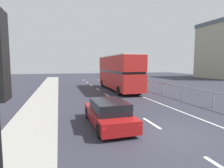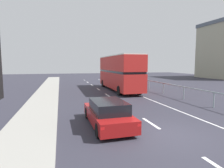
{
  "view_description": "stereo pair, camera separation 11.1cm",
  "coord_description": "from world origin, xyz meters",
  "views": [
    {
      "loc": [
        -4.78,
        -7.36,
        3.19
      ],
      "look_at": [
        -0.54,
        7.65,
        1.56
      ],
      "focal_mm": 30.17,
      "sensor_mm": 36.0,
      "label": 1
    },
    {
      "loc": [
        -4.68,
        -7.39,
        3.19
      ],
      "look_at": [
        -0.54,
        7.65,
        1.56
      ],
      "focal_mm": 30.17,
      "sensor_mm": 36.0,
      "label": 2
    }
  ],
  "objects": [
    {
      "name": "hatchback_car_near",
      "position": [
        -2.35,
        1.91,
        0.65
      ],
      "size": [
        1.89,
        4.56,
        1.34
      ],
      "rotation": [
        0.0,
        0.0,
        0.02
      ],
      "color": "maroon",
      "rests_on": "ground"
    },
    {
      "name": "lane_paint_markings",
      "position": [
        1.98,
        8.98,
        0.0
      ],
      "size": [
        3.26,
        46.0,
        0.01
      ],
      "color": "silver",
      "rests_on": "ground"
    },
    {
      "name": "ground_plane",
      "position": [
        0.0,
        0.0,
        -0.05
      ],
      "size": [
        75.63,
        120.0,
        0.1
      ],
      "primitive_type": "cube",
      "color": "#2D2C38"
    },
    {
      "name": "bridge_side_railing",
      "position": [
        6.16,
        9.0,
        0.95
      ],
      "size": [
        0.1,
        42.0,
        1.18
      ],
      "color": "#85989B",
      "rests_on": "ground"
    },
    {
      "name": "double_decker_bus_red",
      "position": [
        2.27,
        14.62,
        2.27
      ],
      "size": [
        2.56,
        10.7,
        4.23
      ],
      "rotation": [
        0.0,
        0.0,
        -0.0
      ],
      "color": "#B1201D",
      "rests_on": "ground"
    },
    {
      "name": "near_sidewalk_kerb",
      "position": [
        -6.16,
        0.0,
        0.07
      ],
      "size": [
        2.5,
        80.0,
        0.14
      ],
      "primitive_type": "cube",
      "color": "gray",
      "rests_on": "ground"
    }
  ]
}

